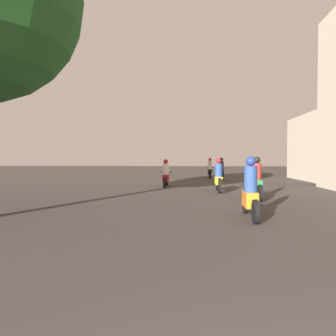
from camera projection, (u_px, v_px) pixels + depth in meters
The scene contains 6 objects.
motorcycle_orange at pixel (250, 193), 8.21m from camera, with size 0.60×2.03×1.56m.
motorcycle_green at pixel (257, 182), 11.98m from camera, with size 0.60×1.99×1.56m.
motorcycle_yellow at pixel (218, 178), 14.67m from camera, with size 0.60×2.09×1.51m.
motorcycle_red at pixel (166, 176), 17.20m from camera, with size 0.60×2.06×1.45m.
motorcycle_blue at pixel (221, 171), 21.67m from camera, with size 0.60×1.89×1.55m.
motorcycle_black at pixel (210, 170), 25.00m from camera, with size 0.60×1.90×1.52m.
Camera 1 is at (-0.81, -0.63, 1.52)m, focal length 35.00 mm.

